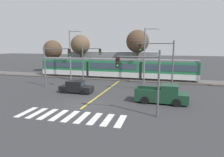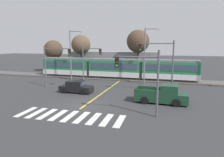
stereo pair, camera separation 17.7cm
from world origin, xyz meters
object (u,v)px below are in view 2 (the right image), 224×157
traffic_light_near_right (142,74)px  street_lamp_west (72,52)px  traffic_light_far_left (89,58)px  pickup_truck (162,95)px  bare_tree_east (138,41)px  light_rail_tram (115,68)px  traffic_light_mid_left (54,60)px  bare_tree_far_west (53,50)px  bare_tree_west (81,45)px  sedan_crossing (76,87)px  traffic_light_mid_right (161,59)px  street_lamp_centre (146,53)px

traffic_light_near_right → street_lamp_west: (-13.94, 14.28, 1.17)m
traffic_light_far_left → street_lamp_west: street_lamp_west is taller
pickup_truck → bare_tree_east: (-5.36, 17.08, 5.82)m
light_rail_tram → street_lamp_west: street_lamp_west is taller
street_lamp_west → bare_tree_east: bearing=35.2°
pickup_truck → traffic_light_mid_left: traffic_light_mid_left is taller
light_rail_tram → pickup_truck: bearing=-56.3°
bare_tree_far_west → pickup_truck: bearing=-37.1°
pickup_truck → bare_tree_west: size_ratio=0.68×
sedan_crossing → traffic_light_mid_left: 5.99m
traffic_light_mid_left → bare_tree_east: bearing=52.9°
traffic_light_mid_right → street_lamp_west: street_lamp_west is taller
traffic_light_near_right → bare_tree_east: bearing=100.0°
traffic_light_mid_left → bare_tree_far_west: bare_tree_far_west is taller
light_rail_tram → street_lamp_centre: (5.80, -3.21, 2.83)m
traffic_light_mid_left → bare_tree_east: (9.93, 13.14, 2.69)m
traffic_light_mid_right → traffic_light_far_left: bearing=158.1°
pickup_truck → bare_tree_far_west: size_ratio=0.78×
sedan_crossing → traffic_light_near_right: 11.44m
light_rail_tram → bare_tree_east: (3.40, 3.95, 4.61)m
light_rail_tram → street_lamp_west: size_ratio=3.31×
traffic_light_mid_right → bare_tree_far_west: (-24.16, 14.39, 0.57)m
traffic_light_near_right → traffic_light_mid_left: 16.04m
traffic_light_near_right → sedan_crossing: bearing=146.5°
light_rail_tram → bare_tree_west: bearing=153.5°
light_rail_tram → street_lamp_west: 8.00m
traffic_light_mid_left → sedan_crossing: bearing=-26.2°
pickup_truck → street_lamp_centre: street_lamp_centre is taller
street_lamp_west → bare_tree_east: 12.57m
light_rail_tram → bare_tree_far_west: (-15.82, 5.46, 2.91)m
pickup_truck → street_lamp_west: (-15.53, 9.91, 4.01)m
sedan_crossing → bare_tree_far_west: 22.20m
bare_tree_west → street_lamp_centre: bearing=-27.5°
traffic_light_mid_right → bare_tree_west: (-16.84, 13.17, 1.66)m
traffic_light_far_left → street_lamp_centre: (8.96, 1.10, 0.98)m
traffic_light_mid_left → bare_tree_east: 16.69m
street_lamp_west → street_lamp_centre: (12.56, 0.01, 0.03)m
traffic_light_near_right → traffic_light_far_left: 16.76m
traffic_light_near_right → traffic_light_mid_left: size_ratio=0.95×
street_lamp_west → bare_tree_far_west: (-9.05, 8.68, 0.11)m
traffic_light_near_right → traffic_light_far_left: traffic_light_far_left is taller
light_rail_tram → sedan_crossing: size_ratio=6.65×
bare_tree_far_west → traffic_light_near_right: bearing=-45.0°
traffic_light_mid_right → traffic_light_mid_left: traffic_light_mid_right is taller
traffic_light_mid_right → street_lamp_centre: 6.28m
traffic_light_mid_right → traffic_light_near_right: bearing=-97.7°
street_lamp_centre → bare_tree_west: size_ratio=1.07×
street_lamp_west → bare_tree_west: bearing=103.1°
traffic_light_near_right → street_lamp_centre: size_ratio=0.66×
pickup_truck → street_lamp_centre: 11.11m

